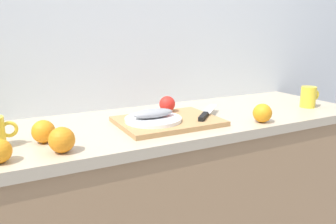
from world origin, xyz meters
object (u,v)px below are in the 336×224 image
object	(u,v)px
chef_knife	(206,114)
orange_0	(43,131)
coffee_mug_0	(309,97)
white_plate	(153,119)
cutting_board	(168,121)
fish_fillet	(153,113)

from	to	relation	value
chef_knife	orange_0	bearing A→B (deg)	134.70
chef_knife	orange_0	size ratio (longest dim) A/B	2.83
chef_knife	coffee_mug_0	world-z (taller)	coffee_mug_0
white_plate	chef_knife	bearing A→B (deg)	-5.25
coffee_mug_0	chef_knife	bearing A→B (deg)	177.51
chef_knife	white_plate	bearing A→B (deg)	129.97
cutting_board	chef_knife	world-z (taller)	chef_knife
white_plate	coffee_mug_0	world-z (taller)	coffee_mug_0
orange_0	white_plate	bearing A→B (deg)	2.18
chef_knife	orange_0	xyz separation A→B (m)	(-0.67, 0.01, 0.01)
cutting_board	white_plate	world-z (taller)	white_plate
cutting_board	orange_0	distance (m)	0.50
white_plate	chef_knife	size ratio (longest dim) A/B	1.03
chef_knife	fish_fillet	bearing A→B (deg)	129.97
fish_fillet	orange_0	distance (m)	0.43
cutting_board	coffee_mug_0	xyz separation A→B (m)	(0.78, -0.05, 0.04)
orange_0	coffee_mug_0	bearing A→B (deg)	-1.47
coffee_mug_0	orange_0	bearing A→B (deg)	178.53
fish_fillet	chef_knife	world-z (taller)	fish_fillet
fish_fillet	coffee_mug_0	bearing A→B (deg)	-3.28
cutting_board	coffee_mug_0	bearing A→B (deg)	-3.76
coffee_mug_0	orange_0	distance (m)	1.28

